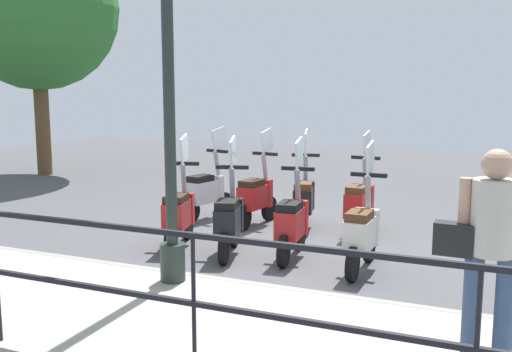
{
  "coord_description": "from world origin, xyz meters",
  "views": [
    {
      "loc": [
        -7.41,
        -2.69,
        2.15
      ],
      "look_at": [
        0.2,
        0.5,
        0.9
      ],
      "focal_mm": 40.0,
      "sensor_mm": 36.0,
      "label": 1
    }
  ],
  "objects_px": {
    "scooter_near_1": "(292,221)",
    "scooter_far_2": "(256,196)",
    "lamp_post_near": "(169,88)",
    "scooter_near_0": "(362,232)",
    "scooter_near_2": "(229,219)",
    "scooter_near_3": "(179,213)",
    "scooter_far_3": "(207,191)",
    "tree_large": "(36,8)",
    "scooter_far_1": "(304,199)",
    "scooter_far_0": "(360,203)",
    "pedestrian_with_bag": "(489,240)"
  },
  "relations": [
    {
      "from": "pedestrian_with_bag",
      "to": "scooter_far_0",
      "type": "height_order",
      "value": "pedestrian_with_bag"
    },
    {
      "from": "scooter_far_0",
      "to": "scooter_far_1",
      "type": "xyz_separation_m",
      "value": [
        -0.01,
        0.87,
        0.0
      ]
    },
    {
      "from": "tree_large",
      "to": "scooter_far_1",
      "type": "height_order",
      "value": "tree_large"
    },
    {
      "from": "scooter_near_0",
      "to": "scooter_near_2",
      "type": "distance_m",
      "value": 1.74
    },
    {
      "from": "scooter_near_1",
      "to": "scooter_far_2",
      "type": "xyz_separation_m",
      "value": [
        1.47,
        1.11,
        0.0
      ]
    },
    {
      "from": "scooter_far_0",
      "to": "scooter_far_1",
      "type": "relative_size",
      "value": 1.0
    },
    {
      "from": "scooter_near_2",
      "to": "scooter_near_1",
      "type": "bearing_deg",
      "value": -91.9
    },
    {
      "from": "scooter_near_0",
      "to": "tree_large",
      "type": "bearing_deg",
      "value": 64.3
    },
    {
      "from": "tree_large",
      "to": "scooter_far_3",
      "type": "xyz_separation_m",
      "value": [
        -2.95,
        -6.21,
        -3.65
      ]
    },
    {
      "from": "scooter_far_0",
      "to": "scooter_far_3",
      "type": "height_order",
      "value": "same"
    },
    {
      "from": "scooter_near_2",
      "to": "scooter_near_3",
      "type": "bearing_deg",
      "value": 68.06
    },
    {
      "from": "tree_large",
      "to": "scooter_near_0",
      "type": "bearing_deg",
      "value": -117.02
    },
    {
      "from": "pedestrian_with_bag",
      "to": "scooter_far_3",
      "type": "bearing_deg",
      "value": 50.6
    },
    {
      "from": "scooter_near_3",
      "to": "scooter_near_1",
      "type": "bearing_deg",
      "value": -100.69
    },
    {
      "from": "scooter_near_2",
      "to": "scooter_far_3",
      "type": "height_order",
      "value": "same"
    },
    {
      "from": "tree_large",
      "to": "scooter_near_0",
      "type": "relative_size",
      "value": 4.0
    },
    {
      "from": "scooter_near_1",
      "to": "scooter_far_2",
      "type": "distance_m",
      "value": 1.84
    },
    {
      "from": "scooter_near_1",
      "to": "scooter_near_2",
      "type": "xyz_separation_m",
      "value": [
        -0.2,
        0.8,
        0.0
      ]
    },
    {
      "from": "tree_large",
      "to": "scooter_near_2",
      "type": "distance_m",
      "value": 9.54
    },
    {
      "from": "scooter_near_2",
      "to": "pedestrian_with_bag",
      "type": "bearing_deg",
      "value": -140.95
    },
    {
      "from": "scooter_near_0",
      "to": "scooter_near_3",
      "type": "distance_m",
      "value": 2.54
    },
    {
      "from": "lamp_post_near",
      "to": "scooter_near_0",
      "type": "height_order",
      "value": "lamp_post_near"
    },
    {
      "from": "scooter_far_1",
      "to": "scooter_far_2",
      "type": "xyz_separation_m",
      "value": [
        -0.07,
        0.77,
        0.0
      ]
    },
    {
      "from": "lamp_post_near",
      "to": "scooter_far_2",
      "type": "bearing_deg",
      "value": 6.82
    },
    {
      "from": "scooter_near_2",
      "to": "scooter_far_0",
      "type": "xyz_separation_m",
      "value": [
        1.74,
        -1.33,
        0.0
      ]
    },
    {
      "from": "lamp_post_near",
      "to": "tree_large",
      "type": "height_order",
      "value": "tree_large"
    },
    {
      "from": "lamp_post_near",
      "to": "scooter_near_3",
      "type": "xyz_separation_m",
      "value": [
        1.62,
        0.87,
        -1.69
      ]
    },
    {
      "from": "lamp_post_near",
      "to": "scooter_far_0",
      "type": "distance_m",
      "value": 3.9
    },
    {
      "from": "scooter_near_0",
      "to": "pedestrian_with_bag",
      "type": "bearing_deg",
      "value": -146.56
    },
    {
      "from": "scooter_near_0",
      "to": "scooter_far_2",
      "type": "height_order",
      "value": "same"
    },
    {
      "from": "scooter_near_2",
      "to": "scooter_far_0",
      "type": "height_order",
      "value": "same"
    },
    {
      "from": "scooter_near_2",
      "to": "scooter_far_2",
      "type": "relative_size",
      "value": 1.0
    },
    {
      "from": "scooter_far_3",
      "to": "scooter_far_1",
      "type": "bearing_deg",
      "value": -75.41
    },
    {
      "from": "lamp_post_near",
      "to": "scooter_near_2",
      "type": "height_order",
      "value": "lamp_post_near"
    },
    {
      "from": "scooter_near_3",
      "to": "scooter_far_1",
      "type": "relative_size",
      "value": 1.0
    },
    {
      "from": "pedestrian_with_bag",
      "to": "scooter_near_2",
      "type": "xyz_separation_m",
      "value": [
        2.21,
        3.14,
        -0.6
      ]
    },
    {
      "from": "pedestrian_with_bag",
      "to": "tree_large",
      "type": "height_order",
      "value": "tree_large"
    },
    {
      "from": "tree_large",
      "to": "scooter_far_3",
      "type": "height_order",
      "value": "tree_large"
    },
    {
      "from": "scooter_near_0",
      "to": "scooter_near_2",
      "type": "relative_size",
      "value": 1.0
    },
    {
      "from": "scooter_far_1",
      "to": "scooter_far_3",
      "type": "height_order",
      "value": "same"
    },
    {
      "from": "scooter_near_1",
      "to": "scooter_far_0",
      "type": "bearing_deg",
      "value": -23.51
    },
    {
      "from": "pedestrian_with_bag",
      "to": "scooter_far_1",
      "type": "height_order",
      "value": "pedestrian_with_bag"
    },
    {
      "from": "lamp_post_near",
      "to": "scooter_far_3",
      "type": "xyz_separation_m",
      "value": [
        3.29,
        1.32,
        -1.69
      ]
    },
    {
      "from": "lamp_post_near",
      "to": "pedestrian_with_bag",
      "type": "height_order",
      "value": "lamp_post_near"
    },
    {
      "from": "scooter_far_0",
      "to": "scooter_near_0",
      "type": "bearing_deg",
      "value": -163.61
    },
    {
      "from": "tree_large",
      "to": "scooter_near_1",
      "type": "relative_size",
      "value": 4.0
    },
    {
      "from": "scooter_near_1",
      "to": "scooter_far_3",
      "type": "height_order",
      "value": "same"
    },
    {
      "from": "pedestrian_with_bag",
      "to": "scooter_near_3",
      "type": "bearing_deg",
      "value": 62.41
    },
    {
      "from": "scooter_far_1",
      "to": "scooter_near_3",
      "type": "bearing_deg",
      "value": 129.12
    },
    {
      "from": "scooter_near_0",
      "to": "scooter_near_2",
      "type": "bearing_deg",
      "value": 91.54
    }
  ]
}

